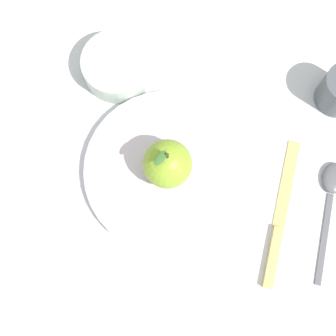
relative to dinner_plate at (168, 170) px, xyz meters
The scene contains 6 objects.
ground_plane 0.04m from the dinner_plate, 137.23° to the left, with size 2.40×2.40×0.00m, color silver.
dinner_plate is the anchor object (origin of this frame).
apple 0.04m from the dinner_plate, 43.29° to the left, with size 0.07×0.07×0.08m.
side_bowl 0.18m from the dinner_plate, 89.96° to the right, with size 0.11×0.11×0.04m.
knife 0.18m from the dinner_plate, 127.06° to the left, with size 0.15×0.18×0.01m.
spoon 0.24m from the dinner_plate, 146.55° to the left, with size 0.13×0.16×0.01m.
Camera 1 is at (0.11, 0.13, 0.69)m, focal length 51.14 mm.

